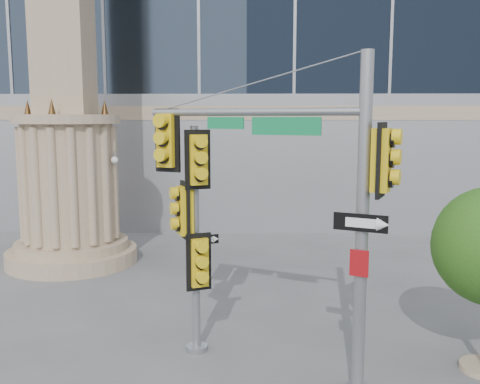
{
  "coord_description": "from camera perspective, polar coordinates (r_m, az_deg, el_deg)",
  "views": [
    {
      "loc": [
        0.19,
        -8.95,
        4.99
      ],
      "look_at": [
        -0.03,
        2.0,
        3.47
      ],
      "focal_mm": 40.0,
      "sensor_mm": 36.0,
      "label": 1
    }
  ],
  "objects": [
    {
      "name": "monument",
      "position": [
        19.0,
        -18.09,
        9.11
      ],
      "size": [
        4.4,
        4.4,
        16.6
      ],
      "color": "#9E846B",
      "rests_on": "ground"
    },
    {
      "name": "main_signal_pole",
      "position": [
        9.72,
        6.66,
        0.77
      ],
      "size": [
        4.44,
        2.32,
        6.12
      ],
      "rotation": [
        0.0,
        0.0,
        -0.43
      ],
      "color": "slate",
      "rests_on": "ground"
    },
    {
      "name": "secondary_signal_pole",
      "position": [
        11.11,
        -4.9,
        -3.3
      ],
      "size": [
        0.91,
        0.66,
        4.83
      ],
      "rotation": [
        0.0,
        0.0,
        0.4
      ],
      "color": "slate",
      "rests_on": "ground"
    }
  ]
}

